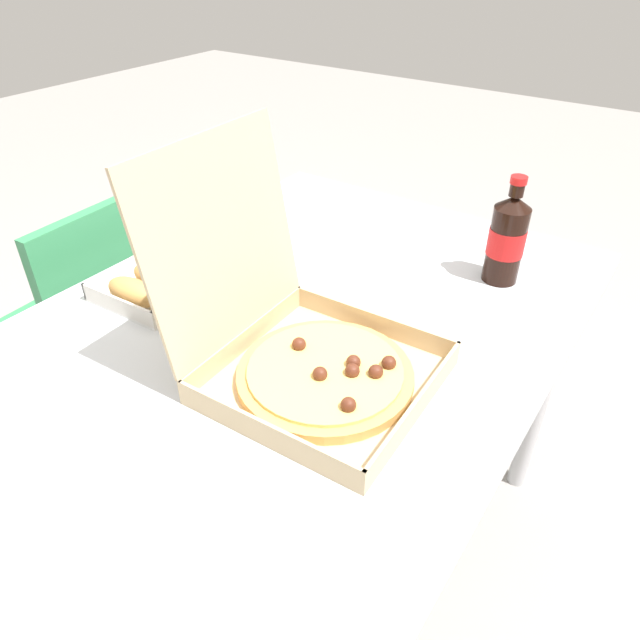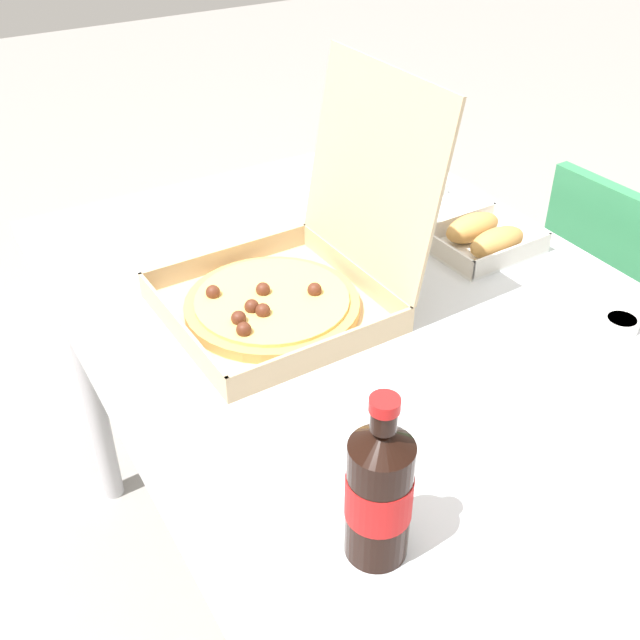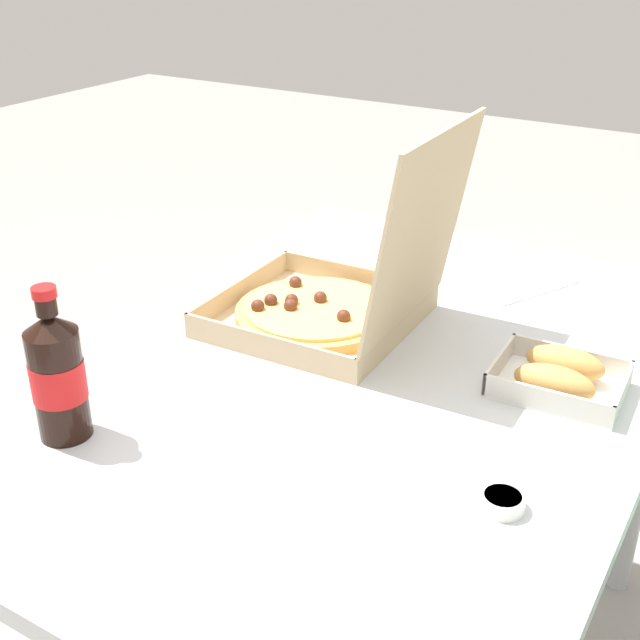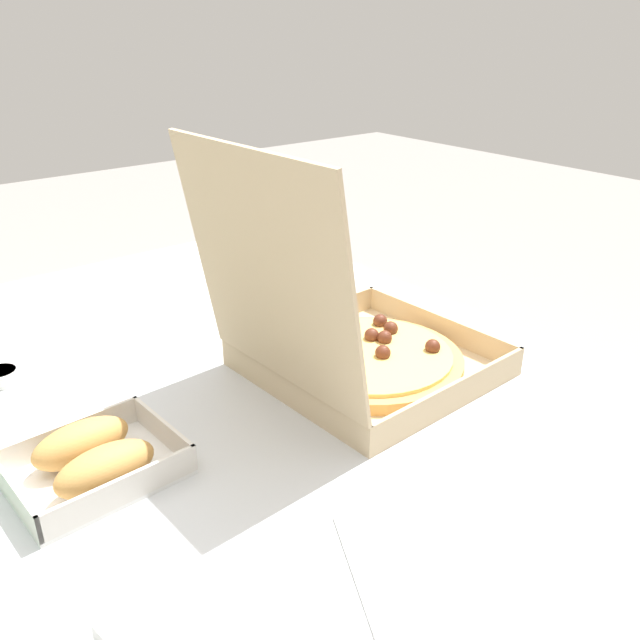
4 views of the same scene
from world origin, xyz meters
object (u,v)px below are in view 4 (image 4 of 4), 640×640
at_px(pizza_box_open, 355,347).
at_px(paper_menu, 432,578).
at_px(cola_bottle, 257,227).
at_px(napkin_pile, 181,631).
at_px(bread_side_box, 94,459).
at_px(dipping_sauce_cup, 1,376).

bearing_deg(pizza_box_open, paper_menu, 149.35).
relative_size(cola_bottle, paper_menu, 1.07).
distance_m(pizza_box_open, napkin_pile, 0.50).
bearing_deg(napkin_pile, cola_bottle, -38.22).
height_order(pizza_box_open, paper_menu, pizza_box_open).
xyz_separation_m(cola_bottle, napkin_pile, (-0.74, 0.58, -0.08)).
distance_m(bread_side_box, paper_menu, 0.41).
distance_m(bread_side_box, cola_bottle, 0.72).
relative_size(paper_menu, dipping_sauce_cup, 3.75).
xyz_separation_m(pizza_box_open, bread_side_box, (0.01, 0.40, -0.02)).
bearing_deg(napkin_pile, bread_side_box, -6.31).
relative_size(paper_menu, napkin_pile, 1.91).
height_order(cola_bottle, paper_menu, cola_bottle).
xyz_separation_m(pizza_box_open, paper_menu, (-0.35, 0.21, -0.05)).
xyz_separation_m(cola_bottle, paper_menu, (-0.83, 0.36, -0.09)).
xyz_separation_m(pizza_box_open, dipping_sauce_cup, (0.32, 0.43, -0.04)).
xyz_separation_m(napkin_pile, dipping_sauce_cup, (0.58, -0.01, 0.00)).
bearing_deg(bread_side_box, paper_menu, -151.70).
bearing_deg(cola_bottle, paper_menu, 156.78).
height_order(pizza_box_open, bread_side_box, pizza_box_open).
bearing_deg(paper_menu, bread_side_box, 54.75).
height_order(cola_bottle, napkin_pile, cola_bottle).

